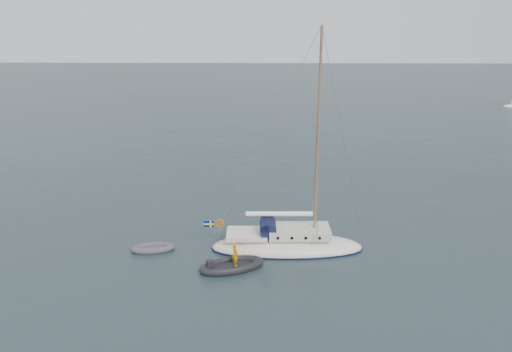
{
  "coord_description": "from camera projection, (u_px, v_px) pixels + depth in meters",
  "views": [
    {
      "loc": [
        -1.84,
        -30.11,
        13.3
      ],
      "look_at": [
        -2.57,
        0.0,
        4.09
      ],
      "focal_mm": 35.0,
      "sensor_mm": 36.0,
      "label": 1
    }
  ],
  "objects": [
    {
      "name": "ground",
      "position": [
        295.0,
        236.0,
        32.63
      ],
      "size": [
        300.0,
        300.0,
        0.0
      ],
      "primitive_type": "plane",
      "color": "black",
      "rests_on": "ground"
    },
    {
      "name": "dinghy",
      "position": [
        153.0,
        248.0,
        30.47
      ],
      "size": [
        2.68,
        1.21,
        0.38
      ],
      "rotation": [
        0.0,
        0.0,
        0.19
      ],
      "color": "#535358",
      "rests_on": "ground"
    },
    {
      "name": "rib",
      "position": [
        232.0,
        265.0,
        28.19
      ],
      "size": [
        3.82,
        1.74,
        1.58
      ],
      "rotation": [
        0.0,
        0.0,
        0.39
      ],
      "color": "black",
      "rests_on": "ground"
    },
    {
      "name": "sailboat",
      "position": [
        287.0,
        234.0,
        30.35
      ],
      "size": [
        9.73,
        2.91,
        13.86
      ],
      "rotation": [
        0.0,
        0.0,
        0.02
      ],
      "color": "white",
      "rests_on": "ground"
    }
  ]
}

